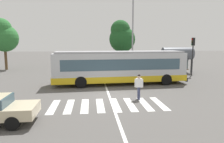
% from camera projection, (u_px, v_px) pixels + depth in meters
% --- Properties ---
extents(ground_plane, '(160.00, 160.00, 0.00)m').
position_uv_depth(ground_plane, '(110.00, 97.00, 14.93)').
color(ground_plane, '#514F4C').
extents(city_transit_bus, '(12.39, 3.33, 3.06)m').
position_uv_depth(city_transit_bus, '(120.00, 67.00, 19.30)').
color(city_transit_bus, black).
rests_on(city_transit_bus, ground_plane).
extents(pedestrian_crossing_street, '(0.58, 0.36, 1.72)m').
position_uv_depth(pedestrian_crossing_street, '(139.00, 85.00, 14.07)').
color(pedestrian_crossing_street, '#333856').
rests_on(pedestrian_crossing_street, ground_plane).
extents(parked_car_white, '(2.23, 4.65, 1.35)m').
position_uv_depth(parked_car_white, '(81.00, 65.00, 29.12)').
color(parked_car_white, black).
rests_on(parked_car_white, ground_plane).
extents(parked_car_red, '(1.97, 4.55, 1.35)m').
position_uv_depth(parked_car_red, '(100.00, 64.00, 29.62)').
color(parked_car_red, black).
rests_on(parked_car_red, ground_plane).
extents(parked_car_teal, '(2.22, 4.65, 1.35)m').
position_uv_depth(parked_car_teal, '(120.00, 64.00, 29.71)').
color(parked_car_teal, black).
rests_on(parked_car_teal, ground_plane).
extents(traffic_light_far_corner, '(0.33, 0.32, 4.41)m').
position_uv_depth(traffic_light_far_corner, '(193.00, 50.00, 24.27)').
color(traffic_light_far_corner, '#28282B').
rests_on(traffic_light_far_corner, ground_plane).
extents(bus_stop_shelter, '(3.88, 1.54, 3.25)m').
position_uv_depth(bus_stop_shelter, '(177.00, 54.00, 26.27)').
color(bus_stop_shelter, '#28282B').
rests_on(bus_stop_shelter, ground_plane).
extents(twin_arm_street_lamp, '(5.32, 0.32, 9.82)m').
position_uv_depth(twin_arm_street_lamp, '(133.00, 26.00, 26.88)').
color(twin_arm_street_lamp, '#939399').
rests_on(twin_arm_street_lamp, ground_plane).
extents(background_tree_left, '(3.80, 3.80, 7.22)m').
position_uv_depth(background_tree_left, '(3.00, 35.00, 29.13)').
color(background_tree_left, brown).
rests_on(background_tree_left, ground_plane).
extents(background_tree_right, '(4.44, 4.44, 7.65)m').
position_uv_depth(background_tree_right, '(122.00, 37.00, 35.56)').
color(background_tree_right, brown).
rests_on(background_tree_right, ground_plane).
extents(crosswalk_painted_stripes, '(7.03, 2.95, 0.01)m').
position_uv_depth(crosswalk_painted_stripes, '(108.00, 105.00, 12.90)').
color(crosswalk_painted_stripes, silver).
rests_on(crosswalk_painted_stripes, ground_plane).
extents(lane_center_line, '(0.16, 24.00, 0.01)m').
position_uv_depth(lane_center_line, '(107.00, 90.00, 16.89)').
color(lane_center_line, silver).
rests_on(lane_center_line, ground_plane).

